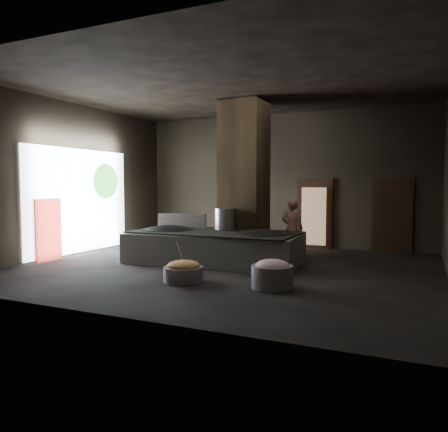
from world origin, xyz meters
The scene contains 27 objects.
floor centered at (0.00, 0.00, -0.05)m, with size 10.00×9.00×0.10m, color black.
ceiling centered at (0.00, 0.00, 4.55)m, with size 10.00×9.00×0.10m, color black.
back_wall centered at (0.00, 4.55, 2.25)m, with size 10.00×0.10×4.50m, color black.
front_wall centered at (0.00, -4.55, 2.25)m, with size 10.00×0.10×4.50m, color black.
left_wall centered at (-5.05, 0.00, 2.25)m, with size 0.10×9.00×4.50m, color black.
pillar centered at (-0.30, 1.90, 2.25)m, with size 1.20×1.20×4.50m, color black.
hearth_platform centered at (-0.61, 0.55, 0.39)m, with size 4.53×2.17×0.79m, color #ADBDAA.
platform_cap centered at (-0.61, 0.55, 0.82)m, with size 4.44×2.13×0.03m, color black.
wok_left centered at (-2.06, 0.50, 0.75)m, with size 1.43×1.43×0.39m, color black.
wok_left_rim centered at (-2.06, 0.50, 0.82)m, with size 1.46×1.46×0.05m, color black.
wok_right centered at (0.74, 0.60, 0.75)m, with size 1.33×1.33×0.37m, color black.
wok_right_rim centered at (0.74, 0.60, 0.82)m, with size 1.36×1.36×0.05m, color black.
stock_pot centered at (-0.56, 1.10, 1.13)m, with size 0.55×0.55×0.59m, color #A3A4AA.
splash_guard centered at (-2.06, 1.30, 1.03)m, with size 1.58×0.06×0.39m, color black.
cook centered at (1.11, 2.05, 0.84)m, with size 0.61×0.40×1.68m, color #9F6251.
veg_basin centered at (-0.18, -1.86, 0.16)m, with size 0.86×0.86×0.32m, color gray.
veg_fill centered at (-0.18, -1.86, 0.35)m, with size 0.71×0.71×0.22m, color tan.
ladle centered at (-0.33, -1.71, 0.55)m, with size 0.03×0.03×0.68m, color #A3A4AA.
meat_basin centered at (1.75, -1.65, 0.23)m, with size 0.84×0.84×0.46m, color gray.
meat_fill centered at (1.75, -1.65, 0.45)m, with size 0.70×0.70×0.27m, color #D78381.
doorway_near centered at (1.20, 4.45, 1.10)m, with size 1.18×0.08×2.38m, color black.
doorway_near_glow centered at (1.20, 4.28, 1.05)m, with size 0.80×0.04×1.89m, color #8C6647.
doorway_far centered at (3.60, 4.45, 1.10)m, with size 1.18×0.08×2.38m, color black.
doorway_far_glow centered at (3.40, 4.64, 1.05)m, with size 0.77×0.04×1.82m, color #8C6647.
left_opening centered at (-4.95, 0.20, 1.60)m, with size 0.04×4.20×3.10m, color white.
pavilion_sliver centered at (-4.88, -1.10, 0.85)m, with size 0.05×0.90×1.70m, color maroon.
tree_silhouette centered at (-4.85, 1.30, 2.20)m, with size 0.28×1.10×1.10m, color #194714.
Camera 1 is at (4.47, -9.92, 2.06)m, focal length 35.00 mm.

